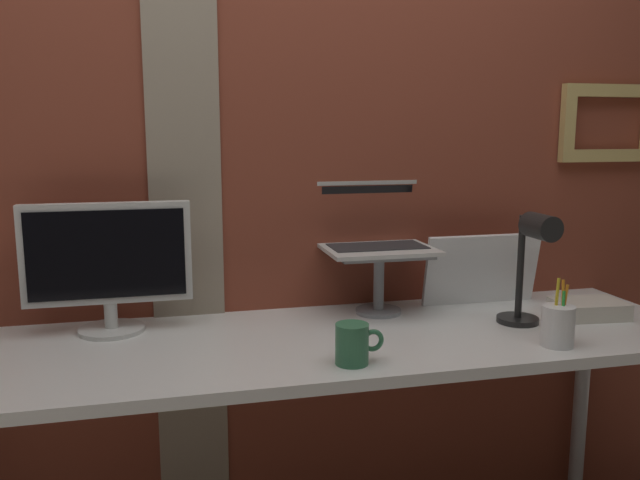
% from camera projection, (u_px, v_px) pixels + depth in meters
% --- Properties ---
extents(brick_wall_back, '(3.50, 0.16, 2.54)m').
position_uv_depth(brick_wall_back, '(258.00, 150.00, 1.99)').
color(brick_wall_back, brown).
rests_on(brick_wall_back, ground_plane).
extents(desk, '(2.10, 0.62, 0.78)m').
position_uv_depth(desk, '(329.00, 364.00, 1.77)').
color(desk, white).
rests_on(desk, ground_plane).
extents(monitor, '(0.45, 0.18, 0.36)m').
position_uv_depth(monitor, '(108.00, 260.00, 1.76)').
color(monitor, silver).
rests_on(monitor, desk).
extents(laptop_stand, '(0.28, 0.22, 0.19)m').
position_uv_depth(laptop_stand, '(379.00, 272.00, 1.96)').
color(laptop_stand, gray).
rests_on(laptop_stand, desk).
extents(laptop, '(0.33, 0.28, 0.21)m').
position_uv_depth(laptop, '(373.00, 232.00, 2.00)').
color(laptop, silver).
rests_on(laptop, laptop_stand).
extents(whiteboard_panel, '(0.38, 0.06, 0.23)m').
position_uv_depth(whiteboard_panel, '(482.00, 269.00, 2.07)').
color(whiteboard_panel, white).
rests_on(whiteboard_panel, desk).
extents(desk_lamp, '(0.12, 0.20, 0.33)m').
position_uv_depth(desk_lamp, '(532.00, 257.00, 1.80)').
color(desk_lamp, black).
rests_on(desk_lamp, desk).
extents(pen_cup, '(0.08, 0.08, 0.18)m').
position_uv_depth(pen_cup, '(558.00, 325.00, 1.67)').
color(pen_cup, white).
rests_on(pen_cup, desk).
extents(coffee_mug, '(0.12, 0.08, 0.10)m').
position_uv_depth(coffee_mug, '(353.00, 344.00, 1.54)').
color(coffee_mug, '#33724C').
rests_on(coffee_mug, desk).
extents(paper_clutter_stack, '(0.21, 0.16, 0.05)m').
position_uv_depth(paper_clutter_stack, '(589.00, 309.00, 1.94)').
color(paper_clutter_stack, silver).
rests_on(paper_clutter_stack, desk).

